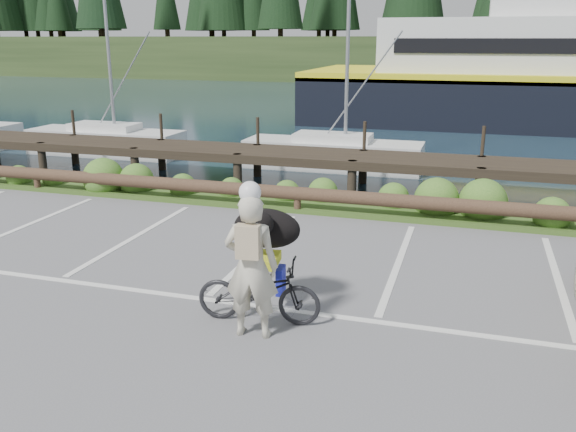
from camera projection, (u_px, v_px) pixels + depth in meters
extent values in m
plane|color=#5A5A5C|center=(216.00, 289.00, 9.59)|extent=(72.00, 72.00, 0.00)
plane|color=#162937|center=(434.00, 97.00, 53.97)|extent=(160.00, 160.00, 0.00)
cube|color=#3D5B21|center=(306.00, 203.00, 14.44)|extent=(34.00, 1.60, 0.10)
imported|color=black|center=(259.00, 291.00, 8.39)|extent=(1.78, 0.80, 0.91)
imported|color=beige|center=(251.00, 266.00, 7.87)|extent=(0.76, 0.54, 1.94)
ellipsoid|color=black|center=(267.00, 228.00, 8.71)|extent=(0.60, 1.05, 0.57)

